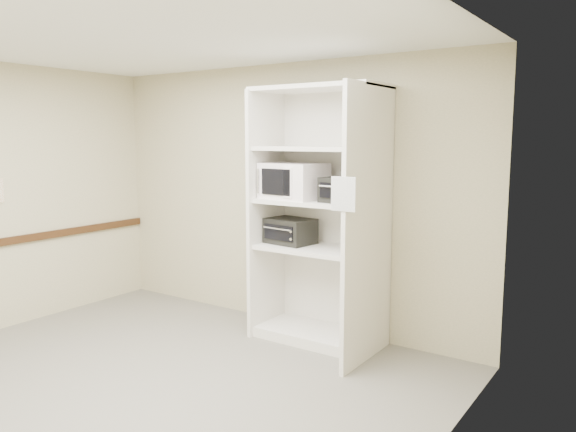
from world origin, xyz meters
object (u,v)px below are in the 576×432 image
Objects in this scene: toaster_oven_upper at (345,190)px; toaster_oven_lower at (290,231)px; shelving_unit at (323,226)px; microwave at (294,181)px.

toaster_oven_lower is (-0.64, 0.07, -0.44)m from toaster_oven_upper.
shelving_unit is at bearing 173.07° from toaster_oven_upper.
microwave reaches higher than toaster_oven_upper.
toaster_oven_upper is at bearing 2.22° from microwave.
toaster_oven_lower is at bearing 178.87° from shelving_unit.
microwave is at bearing -177.10° from toaster_oven_upper.
shelving_unit reaches higher than toaster_oven_lower.
shelving_unit is at bearing 6.49° from toaster_oven_lower.
microwave is (-0.31, -0.03, 0.41)m from shelving_unit.
microwave is at bearing -19.95° from toaster_oven_lower.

